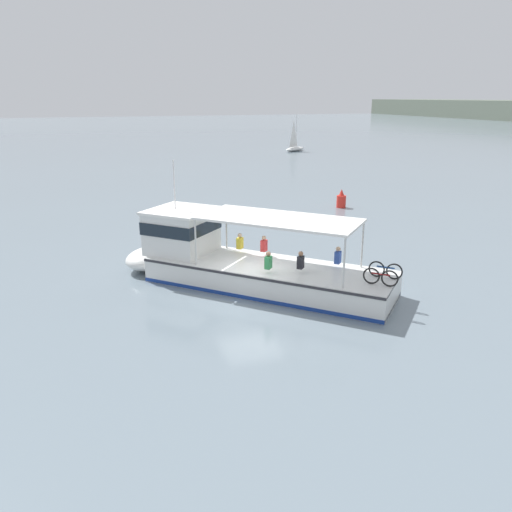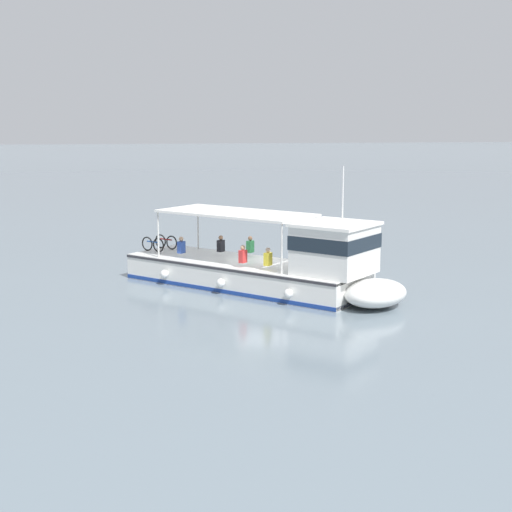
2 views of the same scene
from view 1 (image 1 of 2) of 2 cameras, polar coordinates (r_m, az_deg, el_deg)
name	(u,v)px [view 1 (image 1 of 2)]	position (r m, az deg, el deg)	size (l,w,h in m)	color
ground_plane	(250,295)	(21.59, -0.65, -4.36)	(400.00, 400.00, 0.00)	slate
ferry_main	(236,261)	(22.63, -2.31, -0.59)	(11.18, 11.17, 5.32)	white
sailboat_far_right	(295,147)	(79.45, 4.38, 12.07)	(3.95, 4.71, 5.40)	white
channel_buoy	(341,200)	(38.94, 9.55, 6.22)	(0.70, 0.70, 1.40)	red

